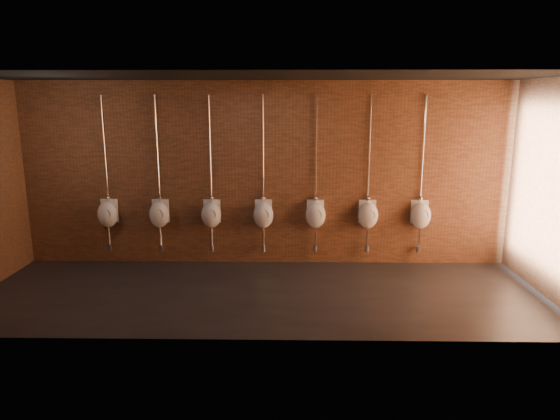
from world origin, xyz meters
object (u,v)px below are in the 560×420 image
Objects in this scene: urinal_3 at (263,214)px; urinal_6 at (421,215)px; urinal_0 at (108,213)px; urinal_1 at (159,214)px; urinal_5 at (368,214)px; urinal_2 at (211,214)px; urinal_4 at (316,214)px.

urinal_3 is 2.75m from urinal_6.
urinal_1 is at bearing 0.00° from urinal_0.
urinal_6 is at bearing 0.00° from urinal_5.
urinal_2 is 1.00× the size of urinal_6.
urinal_1 is 1.00× the size of urinal_3.
urinal_1 is 1.00× the size of urinal_6.
urinal_0 and urinal_1 have the same top height.
urinal_0 is at bearing 180.00° from urinal_5.
urinal_6 is (1.83, 0.00, 0.00)m from urinal_4.
urinal_1 and urinal_2 have the same top height.
urinal_6 is at bearing 0.00° from urinal_2.
urinal_1 is 4.58m from urinal_6.
urinal_5 is at bearing 0.00° from urinal_1.
urinal_4 is at bearing 0.00° from urinal_1.
urinal_3 and urinal_4 have the same top height.
urinal_2 is at bearing 180.00° from urinal_5.
urinal_2 is 2.75m from urinal_5.
urinal_5 is at bearing 0.00° from urinal_2.
urinal_0 is 1.00× the size of urinal_1.
urinal_5 is at bearing 0.00° from urinal_3.
urinal_0 is 4.58m from urinal_5.
urinal_5 is (2.75, 0.00, 0.00)m from urinal_2.
urinal_6 is at bearing 0.00° from urinal_1.
urinal_2 is at bearing 180.00° from urinal_3.
urinal_6 is (4.58, 0.00, 0.00)m from urinal_1.
urinal_3 is at bearing 180.00° from urinal_4.
urinal_4 and urinal_6 have the same top height.
urinal_2 is 3.66m from urinal_6.
urinal_2 is (1.83, 0.00, 0.00)m from urinal_0.
urinal_3 is at bearing 180.00° from urinal_5.
urinal_0 is at bearing 180.00° from urinal_2.
urinal_1 is 1.00× the size of urinal_2.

